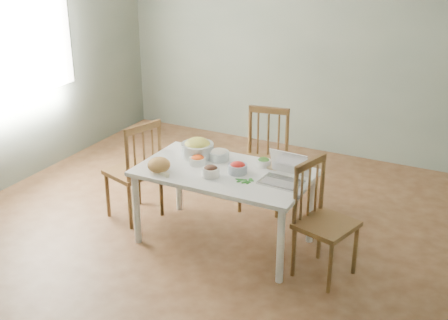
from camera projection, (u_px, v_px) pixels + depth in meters
The scene contains 18 objects.
floor at pixel (216, 237), 5.39m from camera, with size 5.00×5.00×0.00m, color #452714.
wall_back at pixel (315, 41), 6.92m from camera, with size 5.00×0.00×2.70m, color gray.
window_left at pixel (17, 43), 6.11m from camera, with size 0.04×1.60×1.20m, color white.
dining_table at pixel (224, 207), 5.19m from camera, with size 1.48×0.83×0.70m, color white, non-canonical shape.
chair_far at pixel (263, 161), 5.77m from camera, with size 0.44×0.42×0.99m, color brown, non-canonical shape.
chair_left at pixel (133, 169), 5.59m from camera, with size 0.44×0.42×0.99m, color brown, non-canonical shape.
chair_right at pixel (327, 222), 4.65m from camera, with size 0.43×0.41×0.97m, color brown, non-canonical shape.
bread_boule at pixel (159, 165), 5.01m from camera, with size 0.20×0.20×0.13m, color #AA7D37.
butter_stick at pixel (164, 174), 4.95m from camera, with size 0.11×0.03×0.03m, color #F6F2CC.
bowl_squash at pixel (197, 148), 5.32m from camera, with size 0.29×0.29×0.17m, color yellow, non-canonical shape.
bowl_carrot at pixel (198, 160), 5.17m from camera, with size 0.15×0.15×0.08m, color #D55D14, non-canonical shape.
bowl_onion at pixel (219, 154), 5.27m from camera, with size 0.19×0.19×0.10m, color white, non-canonical shape.
bowl_mushroom at pixel (211, 171), 4.93m from camera, with size 0.15×0.15×0.10m, color black, non-canonical shape.
bowl_redpep at pixel (238, 168), 4.99m from camera, with size 0.16×0.16×0.10m, color red, non-canonical shape.
bowl_broccoli at pixel (264, 162), 5.13m from camera, with size 0.13×0.13×0.08m, color #1F3E15, non-canonical shape.
flatbread at pixel (276, 165), 5.15m from camera, with size 0.21×0.21×0.02m, color tan.
basil_bunch at pixel (244, 180), 4.86m from camera, with size 0.17×0.17×0.02m, color #16481A, non-canonical shape.
laptop at pixel (281, 170), 4.78m from camera, with size 0.34×0.31×0.23m, color silver, non-canonical shape.
Camera 1 is at (2.22, -4.15, 2.73)m, focal length 47.33 mm.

